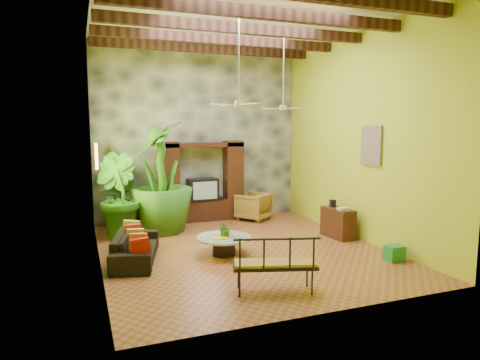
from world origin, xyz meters
name	(u,v)px	position (x,y,z in m)	size (l,w,h in m)	color
ground	(241,249)	(0.00, 0.00, 0.00)	(7.00, 7.00, 0.00)	brown
ceiling	(241,17)	(0.00, 0.00, 5.00)	(6.00, 7.00, 0.02)	silver
back_wall	(198,134)	(0.00, 3.50, 2.50)	(6.00, 0.02, 5.00)	#ADBF2B
left_wall	(95,139)	(-3.00, 0.00, 2.50)	(0.02, 7.00, 5.00)	#ADBF2B
right_wall	(357,136)	(3.00, 0.00, 2.50)	(0.02, 7.00, 5.00)	#ADBF2B
stone_accent_wall	(199,134)	(0.00, 3.44, 2.50)	(5.98, 0.10, 4.98)	#383C40
ceiling_beams	(241,28)	(0.00, 0.00, 4.78)	(5.95, 5.36, 0.22)	#3A1E12
entertainment_center	(202,188)	(0.00, 3.14, 0.97)	(2.40, 0.55, 2.30)	black
ceiling_fan_front	(239,94)	(-0.20, -0.40, 3.40)	(1.28, 1.28, 1.86)	silver
ceiling_fan_back	(283,100)	(1.60, 1.20, 3.40)	(1.28, 1.28, 1.86)	silver
wall_art_mask	(96,156)	(-2.96, 1.00, 2.10)	(0.06, 0.32, 0.55)	orange
wall_art_painting	(371,145)	(2.96, -0.60, 2.30)	(0.06, 0.70, 0.90)	#275090
sofa	(136,247)	(-2.30, 0.01, 0.29)	(2.00, 0.78, 0.58)	black
wicker_armchair	(254,206)	(1.42, 2.70, 0.40)	(0.84, 0.87, 0.79)	olive
tall_plant_a	(122,185)	(-2.25, 3.08, 1.15)	(1.21, 0.82, 2.30)	#2D671B
tall_plant_b	(117,196)	(-2.48, 1.97, 1.05)	(1.16, 0.93, 2.10)	#22631A
tall_plant_c	(160,177)	(-1.37, 2.19, 1.44)	(1.62, 1.62, 2.89)	#2B661A
coffee_table	(224,243)	(-0.49, -0.25, 0.26)	(1.17, 1.17, 0.40)	black
centerpiece_plant	(225,228)	(-0.45, -0.26, 0.59)	(0.34, 0.30, 0.38)	#265917
yellow_tray	(220,238)	(-0.61, -0.39, 0.42)	(0.29, 0.21, 0.03)	yellow
iron_bench	(277,261)	(-0.35, -2.56, 0.54)	(1.47, 0.90, 0.57)	black
side_console	(338,223)	(2.60, 0.11, 0.36)	(0.41, 0.91, 0.73)	#3A1912
green_bin	(394,253)	(2.65, -1.88, 0.16)	(0.36, 0.27, 0.32)	#217E3E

